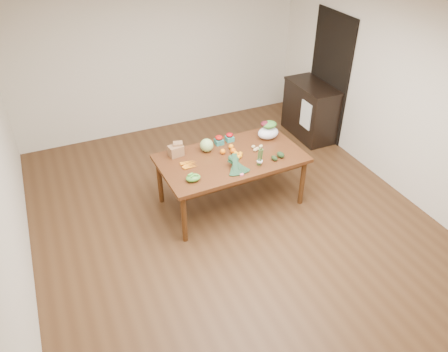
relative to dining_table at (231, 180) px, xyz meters
name	(u,v)px	position (x,y,z in m)	size (l,w,h in m)	color
floor	(233,223)	(-0.16, -0.43, -0.38)	(6.00, 6.00, 0.00)	#4E321A
ceiling	(237,13)	(-0.16, -0.43, 2.33)	(5.00, 6.00, 0.02)	white
room_walls	(235,134)	(-0.16, -0.43, 0.97)	(5.02, 6.02, 2.70)	silver
dining_table	(231,180)	(0.00, 0.00, 0.00)	(1.90, 1.05, 0.75)	#522E13
doorway_dark	(329,77)	(2.32, 1.17, 0.68)	(0.02, 1.00, 2.10)	black
cabinet	(310,110)	(2.06, 1.22, 0.10)	(0.52, 1.02, 0.94)	black
dish_towel	(306,115)	(1.80, 0.97, 0.18)	(0.02, 0.28, 0.45)	white
paper_bag	(176,150)	(-0.65, 0.33, 0.46)	(0.25, 0.21, 0.18)	#905A40
cabbage	(207,145)	(-0.24, 0.27, 0.46)	(0.18, 0.18, 0.18)	#9FBC6C
strawberry_basket_a	(219,141)	(-0.01, 0.37, 0.43)	(0.11, 0.11, 0.10)	#B11B0B
strawberry_basket_b	(230,138)	(0.16, 0.39, 0.42)	(0.10, 0.10, 0.09)	red
orange_a	(223,151)	(-0.07, 0.11, 0.41)	(0.07, 0.07, 0.07)	orange
orange_b	(231,147)	(0.09, 0.19, 0.41)	(0.07, 0.07, 0.07)	orange
orange_c	(233,151)	(0.06, 0.07, 0.41)	(0.08, 0.08, 0.08)	#DD4F0D
mandarin_cluster	(237,155)	(0.06, -0.05, 0.42)	(0.18, 0.18, 0.09)	orange
carrots	(190,164)	(-0.56, 0.03, 0.39)	(0.22, 0.19, 0.03)	orange
snap_pea_bag	(193,178)	(-0.65, -0.31, 0.42)	(0.19, 0.14, 0.08)	#50A638
kale_bunch	(238,166)	(-0.06, -0.34, 0.45)	(0.32, 0.40, 0.16)	#16311F
asparagus_bundle	(260,157)	(0.25, -0.33, 0.50)	(0.08, 0.08, 0.25)	#476C31
potato_a	(255,150)	(0.35, 0.00, 0.40)	(0.06, 0.05, 0.05)	#DBB77E
potato_b	(257,149)	(0.39, 0.01, 0.40)	(0.06, 0.05, 0.05)	tan
potato_c	(261,146)	(0.47, 0.05, 0.40)	(0.05, 0.05, 0.05)	tan
potato_d	(253,147)	(0.37, 0.08, 0.40)	(0.06, 0.05, 0.05)	tan
potato_e	(260,147)	(0.46, 0.05, 0.40)	(0.05, 0.05, 0.04)	#D6BE7B
avocado_a	(274,158)	(0.48, -0.30, 0.41)	(0.07, 0.10, 0.07)	black
avocado_b	(281,155)	(0.59, -0.27, 0.42)	(0.08, 0.12, 0.08)	black
salad_bag	(268,131)	(0.68, 0.24, 0.49)	(0.30, 0.23, 0.23)	white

